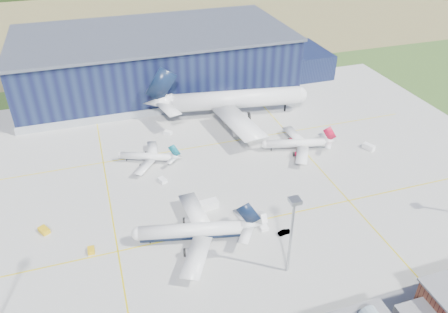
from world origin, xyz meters
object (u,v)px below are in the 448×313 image
(airliner_red, at_px, (296,139))
(gse_cart_b, at_px, (168,133))
(airliner_navy, at_px, (190,224))
(gse_tug_a, at_px, (44,230))
(gse_cart_a, at_px, (163,180))
(airliner_regional, at_px, (146,153))
(gse_tug_c, at_px, (268,101))
(gse_van_b, at_px, (369,147))
(hangar, at_px, (161,62))
(gse_tug_b, at_px, (91,250))
(car_b, at_px, (285,232))
(airliner_widebody, at_px, (236,91))
(gse_van_a, at_px, (208,205))
(airstair, at_px, (261,220))
(light_mast_center, at_px, (292,224))

(airliner_red, distance_m, gse_cart_b, 49.10)
(airliner_navy, xyz_separation_m, gse_tug_a, (-38.35, 15.89, -5.10))
(airliner_red, bearing_deg, airliner_navy, 49.40)
(airliner_navy, relative_size, gse_cart_a, 12.00)
(airliner_regional, xyz_separation_m, gse_tug_c, (58.94, 31.37, -3.03))
(airliner_red, distance_m, gse_van_b, 27.25)
(hangar, height_order, gse_tug_b, hangar)
(gse_cart_a, xyz_separation_m, car_b, (27.54, -34.87, -0.01))
(airliner_widebody, distance_m, gse_tug_c, 21.64)
(gse_cart_b, bearing_deg, gse_van_a, -136.43)
(hangar, bearing_deg, gse_tug_a, -119.55)
(hangar, height_order, airliner_regional, hangar)
(airliner_widebody, height_order, gse_tug_a, airliner_widebody)
(gse_tug_a, relative_size, gse_cart_b, 1.15)
(gse_cart_b, bearing_deg, gse_tug_b, -169.22)
(airliner_navy, height_order, airliner_regional, airliner_navy)
(gse_cart_a, xyz_separation_m, airstair, (22.81, -28.80, 0.78))
(gse_cart_a, bearing_deg, gse_van_a, -79.43)
(airliner_navy, bearing_deg, gse_tug_b, 4.13)
(light_mast_center, height_order, airliner_navy, light_mast_center)
(gse_van_a, height_order, gse_van_b, gse_van_a)
(airliner_widebody, bearing_deg, airliner_navy, -109.54)
(light_mast_center, xyz_separation_m, gse_tug_b, (-46.70, 21.97, -14.86))
(hangar, height_order, airliner_navy, hangar)
(gse_tug_b, bearing_deg, gse_van_b, 13.63)
(hangar, xyz_separation_m, gse_tug_c, (40.65, -32.80, -10.92))
(light_mast_center, height_order, airliner_widebody, light_mast_center)
(gse_tug_a, distance_m, gse_tug_b, 16.94)
(light_mast_center, height_order, gse_van_a, light_mast_center)
(gse_tug_a, bearing_deg, car_b, -48.98)
(hangar, relative_size, gse_tug_a, 42.71)
(gse_van_b, xyz_separation_m, gse_cart_b, (-67.49, 33.53, -0.36))
(hangar, height_order, airliner_red, hangar)
(hangar, xyz_separation_m, airliner_red, (34.35, -72.80, -7.10))
(airliner_widebody, xyz_separation_m, gse_van_b, (37.25, -40.74, -10.07))
(gse_van_b, bearing_deg, airliner_regional, 145.15)
(airliner_red, xyz_separation_m, gse_van_a, (-39.28, -22.11, -3.20))
(airliner_navy, bearing_deg, airliner_red, -131.72)
(airliner_navy, height_order, airliner_widebody, airliner_widebody)
(airliner_widebody, xyz_separation_m, airliner_regional, (-41.28, -24.37, -7.34))
(airliner_navy, distance_m, airliner_widebody, 76.33)
(airliner_regional, distance_m, gse_cart_b, 20.65)
(gse_tug_c, bearing_deg, light_mast_center, -101.05)
(airliner_red, xyz_separation_m, gse_tug_b, (-73.86, -30.03, -3.95))
(gse_tug_a, height_order, gse_van_a, gse_van_a)
(gse_tug_c, bearing_deg, hangar, 150.03)
(airliner_regional, bearing_deg, gse_van_b, -168.83)
(gse_tug_a, bearing_deg, gse_cart_b, 14.27)
(car_b, bearing_deg, airstair, 30.58)
(gse_tug_b, distance_m, gse_cart_b, 64.48)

